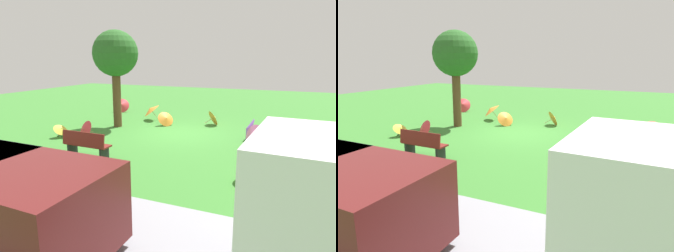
% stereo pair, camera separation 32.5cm
% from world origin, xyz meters
% --- Properties ---
extents(ground, '(40.00, 40.00, 0.00)m').
position_xyz_m(ground, '(0.00, 0.00, 0.00)').
color(ground, '#387A2D').
extents(road_strip, '(40.00, 4.48, 0.01)m').
position_xyz_m(road_strip, '(0.00, 8.34, 0.00)').
color(road_strip, gray).
rests_on(road_strip, ground).
extents(park_bench, '(1.61, 0.51, 0.90)m').
position_xyz_m(park_bench, '(1.54, 4.28, 0.47)').
color(park_bench, maroon).
rests_on(park_bench, ground).
extents(shade_tree, '(2.07, 2.07, 4.40)m').
position_xyz_m(shade_tree, '(3.18, -0.09, 3.28)').
color(shade_tree, brown).
rests_on(shade_tree, ground).
extents(parasol_purple_0, '(0.88, 0.98, 0.91)m').
position_xyz_m(parasol_purple_0, '(-2.85, 0.02, 0.46)').
color(parasol_purple_0, tan).
rests_on(parasol_purple_0, ground).
extents(parasol_pink_0, '(0.90, 0.84, 0.89)m').
position_xyz_m(parasol_pink_0, '(-3.19, 1.05, 0.45)').
color(parasol_pink_0, tan).
rests_on(parasol_pink_0, ground).
extents(parasol_red_0, '(0.87, 0.83, 0.72)m').
position_xyz_m(parasol_red_0, '(-5.20, -1.69, 0.46)').
color(parasol_red_0, tan).
rests_on(parasol_red_0, ground).
extents(parasol_orange_1, '(1.13, 1.17, 0.91)m').
position_xyz_m(parasol_orange_1, '(2.41, -2.02, 0.56)').
color(parasol_orange_1, tan).
rests_on(parasol_orange_1, ground).
extents(parasol_yellow_0, '(0.62, 0.67, 0.57)m').
position_xyz_m(parasol_yellow_0, '(4.17, 2.57, 0.35)').
color(parasol_yellow_0, tan).
rests_on(parasol_yellow_0, ground).
extents(parasol_red_1, '(1.12, 1.01, 0.87)m').
position_xyz_m(parasol_red_1, '(5.10, -3.47, 0.43)').
color(parasol_red_1, tan).
rests_on(parasol_red_1, ground).
extents(parasol_yellow_1, '(0.95, 0.89, 0.68)m').
position_xyz_m(parasol_yellow_1, '(-3.58, 4.05, 0.38)').
color(parasol_yellow_1, tan).
rests_on(parasol_yellow_1, ground).
extents(parasol_orange_2, '(0.93, 0.96, 0.69)m').
position_xyz_m(parasol_orange_2, '(1.15, -1.14, 0.35)').
color(parasol_orange_2, tan).
rests_on(parasol_orange_2, ground).
extents(parasol_orange_3, '(0.81, 0.86, 0.73)m').
position_xyz_m(parasol_orange_3, '(-0.91, -2.18, 0.36)').
color(parasol_orange_3, tan).
rests_on(parasol_orange_3, ground).
extents(parasol_red_2, '(0.86, 0.72, 0.72)m').
position_xyz_m(parasol_red_2, '(3.28, 2.21, 0.36)').
color(parasol_red_2, tan).
rests_on(parasol_red_2, ground).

